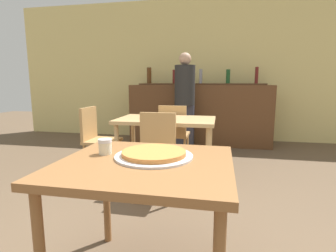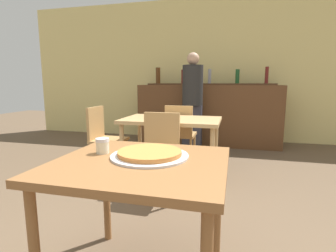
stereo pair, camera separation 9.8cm
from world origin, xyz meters
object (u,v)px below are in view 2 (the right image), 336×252
at_px(pizza_tray, 150,154).
at_px(cheese_shaker, 103,146).
at_px(chair_far_side_back, 180,131).
at_px(person_standing, 193,99).
at_px(chair_far_side_front, 159,149).
at_px(chair_far_side_left, 103,135).

height_order(pizza_tray, cheese_shaker, cheese_shaker).
xyz_separation_m(chair_far_side_back, person_standing, (0.04, 0.81, 0.40)).
distance_m(chair_far_side_front, chair_far_side_back, 1.05).
height_order(chair_far_side_front, person_standing, person_standing).
relative_size(chair_far_side_back, person_standing, 0.52).
relative_size(chair_far_side_front, chair_far_side_back, 1.00).
height_order(cheese_shaker, person_standing, person_standing).
distance_m(pizza_tray, cheese_shaker, 0.30).
bearing_deg(chair_far_side_front, person_standing, 88.72).
bearing_deg(chair_far_side_front, chair_far_side_left, 149.93).
bearing_deg(pizza_tray, chair_far_side_front, 103.69).
xyz_separation_m(chair_far_side_back, chair_far_side_left, (-0.91, -0.52, 0.00)).
bearing_deg(chair_far_side_back, pizza_tray, 97.21).
relative_size(pizza_tray, person_standing, 0.27).
bearing_deg(person_standing, cheese_shaker, -91.14).
height_order(chair_far_side_left, pizza_tray, chair_far_side_left).
height_order(chair_far_side_front, chair_far_side_back, same).
relative_size(chair_far_side_left, cheese_shaker, 9.46).
bearing_deg(chair_far_side_left, chair_far_side_front, -120.07).
bearing_deg(chair_far_side_back, chair_far_side_left, 30.07).
height_order(chair_far_side_left, person_standing, person_standing).
bearing_deg(person_standing, chair_far_side_back, -92.93).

